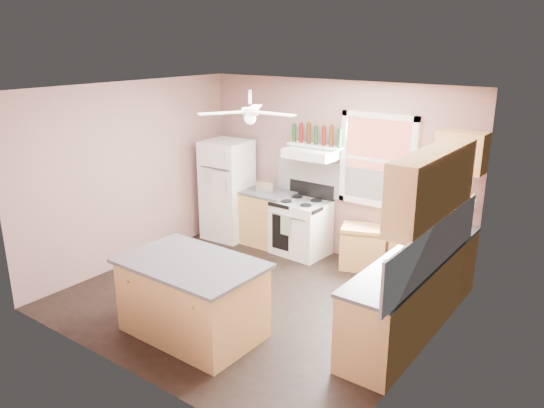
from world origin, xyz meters
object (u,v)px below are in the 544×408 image
Objects in this scene: stove at (301,228)px; island at (193,299)px; cart at (363,247)px; toaster at (265,186)px; refrigerator at (227,190)px.

island is (0.33, -2.74, 0.00)m from stove.
island is at bearing -125.28° from cart.
toaster is at bearing -176.51° from stove.
refrigerator is at bearing 163.61° from cart.
toaster is at bearing 111.15° from island.
refrigerator is at bearing -171.98° from stove.
island is at bearing -93.17° from toaster.
cart is (2.47, 0.19, -0.51)m from refrigerator.
refrigerator is 0.74m from toaster.
island is at bearing -60.83° from refrigerator.
toaster is at bearing 4.57° from refrigerator.
cart is at bearing -21.28° from toaster.
refrigerator is 1.47m from stove.
toaster reaches higher than island.
stove is 0.57× the size of island.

